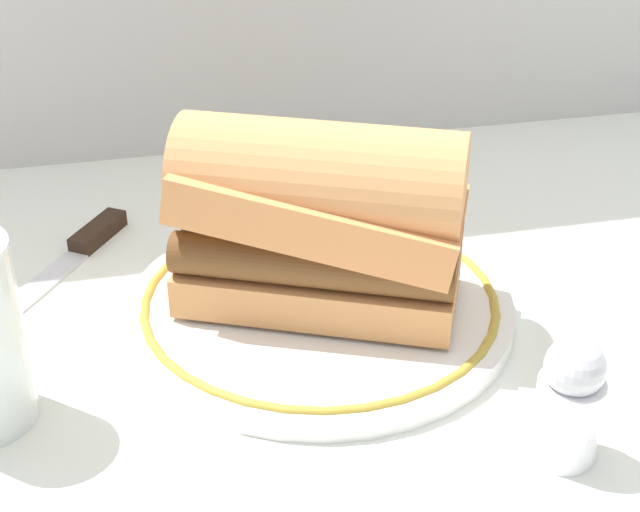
{
  "coord_description": "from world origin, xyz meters",
  "views": [
    {
      "loc": [
        -0.1,
        -0.48,
        0.35
      ],
      "look_at": [
        0.01,
        0.03,
        0.04
      ],
      "focal_mm": 54.06,
      "sensor_mm": 36.0,
      "label": 1
    }
  ],
  "objects": [
    {
      "name": "sausage_sandwich",
      "position": [
        0.01,
        0.03,
        0.07
      ],
      "size": [
        0.2,
        0.15,
        0.12
      ],
      "rotation": [
        0.0,
        0.0,
        -0.42
      ],
      "color": "tan",
      "rests_on": "plate"
    },
    {
      "name": "ground_plane",
      "position": [
        0.0,
        0.0,
        0.0
      ],
      "size": [
        1.5,
        1.5,
        0.0
      ],
      "primitive_type": "plane",
      "color": "white"
    },
    {
      "name": "salt_shaker",
      "position": [
        0.11,
        -0.13,
        0.04
      ],
      "size": [
        0.04,
        0.04,
        0.07
      ],
      "color": "white",
      "rests_on": "ground_plane"
    },
    {
      "name": "butter_knife",
      "position": [
        -0.15,
        0.14,
        0.0
      ],
      "size": [
        0.1,
        0.14,
        0.01
      ],
      "color": "silver",
      "rests_on": "ground_plane"
    },
    {
      "name": "plate",
      "position": [
        0.01,
        0.03,
        0.01
      ],
      "size": [
        0.25,
        0.25,
        0.01
      ],
      "color": "white",
      "rests_on": "ground_plane"
    }
  ]
}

